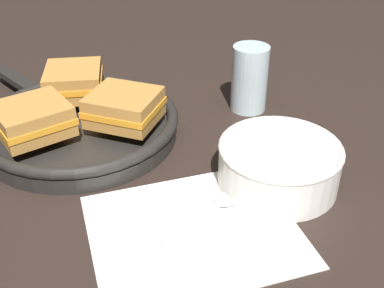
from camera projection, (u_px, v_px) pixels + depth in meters
name	position (u px, v px, depth m)	size (l,w,h in m)	color
ground_plane	(198.00, 189.00, 0.67)	(4.00, 4.00, 0.00)	black
napkin	(194.00, 230.00, 0.60)	(0.26, 0.22, 0.00)	white
soup_bowl	(279.00, 162.00, 0.66)	(0.17, 0.17, 0.06)	silver
spoon	(219.00, 204.00, 0.63)	(0.14, 0.08, 0.01)	silver
skillet	(80.00, 125.00, 0.78)	(0.32, 0.43, 0.04)	black
sandwich_near_left	(124.00, 107.00, 0.73)	(0.14, 0.14, 0.05)	#B27A38
sandwich_near_right	(74.00, 81.00, 0.81)	(0.11, 0.12, 0.05)	#B27A38
sandwich_far_left	(33.00, 119.00, 0.70)	(0.12, 0.12, 0.05)	#B27A38
drinking_glass	(250.00, 78.00, 0.84)	(0.06, 0.06, 0.12)	silver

